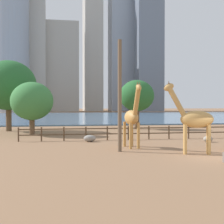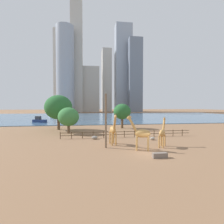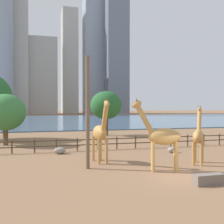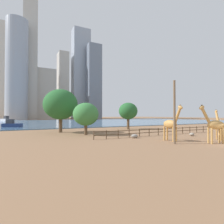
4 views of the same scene
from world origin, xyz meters
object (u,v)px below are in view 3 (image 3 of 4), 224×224
Objects in this scene: boulder_near_fence at (60,151)px; boulder_by_pole at (172,150)px; giraffe_tall at (161,136)px; giraffe_young at (100,132)px; feeding_trough at (209,179)px; tree_left_large at (5,112)px; tree_center_broad at (106,105)px; utility_pole at (88,112)px; giraffe_companion at (198,136)px.

boulder_near_fence is 1.30× the size of boulder_by_pole.
giraffe_tall is 5.21m from giraffe_young.
giraffe_tall is at bearing 106.50° from feeding_trough.
feeding_trough is (-3.21, -10.58, 0.02)m from boulder_by_pole.
giraffe_tall is at bearing -55.00° from tree_left_large.
tree_center_broad reaches higher than feeding_trough.
giraffe_young is 2.86m from utility_pole.
utility_pole is 22.93m from tree_center_broad.
giraffe_companion is 2.53× the size of feeding_trough.
utility_pole reaches higher than giraffe_young.
giraffe_young reaches higher than boulder_near_fence.
tree_center_broad reaches higher than giraffe_companion.
tree_left_large is at bearing 82.39° from giraffe_companion.
tree_left_large reaches higher than giraffe_young.
giraffe_companion is 21.55m from tree_left_large.
tree_center_broad is (6.90, 21.86, 0.59)m from utility_pole.
boulder_near_fence is at bearing -54.23° from tree_left_large.
giraffe_young is 4.58× the size of boulder_near_fence.
giraffe_tall is at bearing -23.60° from utility_pole.
boulder_near_fence is (-1.37, 6.86, -3.69)m from utility_pole.
tree_center_broad is at bearing 61.15° from boulder_near_fence.
tree_center_broad is at bearing 97.24° from boulder_by_pole.
giraffe_companion is 6.30m from feeding_trough.
giraffe_companion reaches higher than feeding_trough.
giraffe_tall is 0.99× the size of giraffe_young.
tree_center_broad is (8.26, 15.00, 4.28)m from boulder_near_fence.
giraffe_companion is at bearing 66.42° from giraffe_young.
tree_left_large reaches higher than boulder_by_pole.
utility_pole is 1.18× the size of tree_center_broad.
tree_left_large is (-15.43, 14.96, 1.62)m from giraffe_companion.
boulder_by_pole is at bearing -11.68° from boulder_near_fence.
tree_center_broad is at bearing 159.46° from giraffe_young.
boulder_near_fence is 14.65m from feeding_trough.
feeding_trough is 0.31× the size of tree_left_large.
tree_center_broad reaches higher than giraffe_tall.
boulder_by_pole is 0.47× the size of feeding_trough.
feeding_trough is at bearing -45.10° from utility_pole.
giraffe_tall is 4.49m from feeding_trough.
boulder_by_pole is at bearing -103.66° from giraffe_tall.
boulder_near_fence is 9.98m from tree_left_large.
boulder_near_fence is 0.61× the size of feeding_trough.
boulder_near_fence reaches higher than feeding_trough.
giraffe_companion is at bearing -44.13° from tree_left_large.
tree_left_large is at bearing -35.97° from giraffe_tall.
utility_pole reaches higher than boulder_by_pole.
tree_left_large is at bearing -151.68° from tree_center_broad.
tree_center_broad is (5.52, 19.95, 2.21)m from giraffe_young.
giraffe_young is at bearing -105.48° from tree_center_broad.
giraffe_tall reaches higher than boulder_by_pole.
giraffe_tall is 11.01m from boulder_near_fence.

